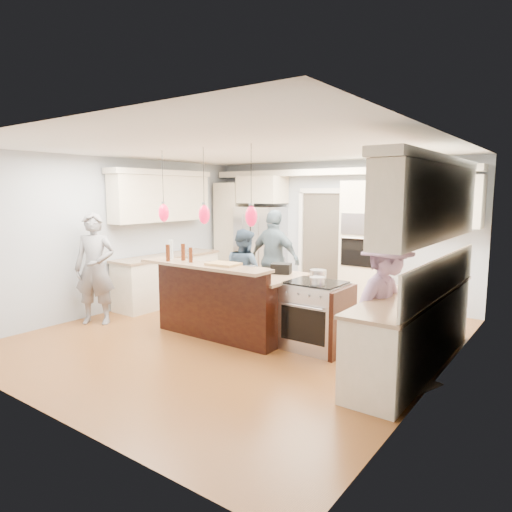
% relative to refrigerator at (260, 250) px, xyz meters
% --- Properties ---
extents(ground_plane, '(6.00, 6.00, 0.00)m').
position_rel_refrigerator_xyz_m(ground_plane, '(1.55, -2.64, -0.90)').
color(ground_plane, '#A3612C').
rests_on(ground_plane, ground).
extents(room_shell, '(5.54, 6.04, 2.72)m').
position_rel_refrigerator_xyz_m(room_shell, '(1.55, -2.64, 0.92)').
color(room_shell, '#B2BCC6').
rests_on(room_shell, ground).
extents(refrigerator, '(0.90, 0.70, 1.80)m').
position_rel_refrigerator_xyz_m(refrigerator, '(0.00, 0.00, 0.00)').
color(refrigerator, '#B7B7BC').
rests_on(refrigerator, ground).
extents(oven_column, '(0.72, 0.69, 2.30)m').
position_rel_refrigerator_xyz_m(oven_column, '(2.30, 0.03, 0.25)').
color(oven_column, '#F5E4C7').
rests_on(oven_column, ground).
extents(back_upper_cabinets, '(5.30, 0.61, 2.54)m').
position_rel_refrigerator_xyz_m(back_upper_cabinets, '(0.80, 0.12, 0.77)').
color(back_upper_cabinets, '#F5E4C7').
rests_on(back_upper_cabinets, ground).
extents(right_counter_run, '(0.64, 3.10, 2.51)m').
position_rel_refrigerator_xyz_m(right_counter_run, '(3.99, -2.34, 0.16)').
color(right_counter_run, '#F5E4C7').
rests_on(right_counter_run, ground).
extents(left_cabinets, '(0.64, 2.30, 2.51)m').
position_rel_refrigerator_xyz_m(left_cabinets, '(-0.89, -1.84, 0.16)').
color(left_cabinets, '#F5E4C7').
rests_on(left_cabinets, ground).
extents(kitchen_island, '(2.10, 1.46, 1.12)m').
position_rel_refrigerator_xyz_m(kitchen_island, '(1.30, -2.57, -0.42)').
color(kitchen_island, black).
rests_on(kitchen_island, ground).
extents(island_range, '(0.82, 0.71, 0.92)m').
position_rel_refrigerator_xyz_m(island_range, '(2.71, -2.49, -0.44)').
color(island_range, '#B7B7BC').
rests_on(island_range, ground).
extents(pendant_lights, '(1.75, 0.15, 1.03)m').
position_rel_refrigerator_xyz_m(pendant_lights, '(1.30, -3.15, 0.90)').
color(pendant_lights, black).
rests_on(pendant_lights, ground).
extents(person_bar_end, '(0.78, 0.71, 1.79)m').
position_rel_refrigerator_xyz_m(person_bar_end, '(-0.75, -3.49, -0.01)').
color(person_bar_end, slate).
rests_on(person_bar_end, ground).
extents(person_far_left, '(0.87, 0.78, 1.50)m').
position_rel_refrigerator_xyz_m(person_far_left, '(0.95, -1.79, -0.15)').
color(person_far_left, '#2D4158').
rests_on(person_far_left, ground).
extents(person_far_right, '(1.08, 0.51, 1.80)m').
position_rel_refrigerator_xyz_m(person_far_right, '(1.05, -1.04, -0.00)').
color(person_far_right, slate).
rests_on(person_far_right, ground).
extents(person_range_side, '(0.81, 1.16, 1.63)m').
position_rel_refrigerator_xyz_m(person_range_side, '(3.76, -2.81, -0.08)').
color(person_range_side, '#9D79A3').
rests_on(person_range_side, ground).
extents(floor_rug, '(0.92, 1.11, 0.01)m').
position_rel_refrigerator_xyz_m(floor_rug, '(3.95, -3.06, -0.89)').
color(floor_rug, '#876949').
rests_on(floor_rug, ground).
extents(water_bottle, '(0.08, 0.08, 0.29)m').
position_rel_refrigerator_xyz_m(water_bottle, '(0.60, -3.12, 0.36)').
color(water_bottle, silver).
rests_on(water_bottle, kitchen_island).
extents(beer_bottle_a, '(0.08, 0.08, 0.24)m').
position_rel_refrigerator_xyz_m(beer_bottle_a, '(0.84, -3.11, 0.34)').
color(beer_bottle_a, '#4F210E').
rests_on(beer_bottle_a, kitchen_island).
extents(beer_bottle_b, '(0.07, 0.07, 0.24)m').
position_rel_refrigerator_xyz_m(beer_bottle_b, '(0.72, -3.29, 0.34)').
color(beer_bottle_b, '#4F210E').
rests_on(beer_bottle_b, kitchen_island).
extents(beer_bottle_c, '(0.07, 0.07, 0.21)m').
position_rel_refrigerator_xyz_m(beer_bottle_c, '(1.06, -3.18, 0.33)').
color(beer_bottle_c, '#4F210E').
rests_on(beer_bottle_c, kitchen_island).
extents(drink_can, '(0.08, 0.08, 0.14)m').
position_rel_refrigerator_xyz_m(drink_can, '(1.03, -3.16, 0.29)').
color(drink_can, '#B7B7BC').
rests_on(drink_can, kitchen_island).
extents(cutting_board, '(0.44, 0.33, 0.03)m').
position_rel_refrigerator_xyz_m(cutting_board, '(1.60, -3.11, 0.24)').
color(cutting_board, tan).
rests_on(cutting_board, kitchen_island).
extents(pot_large, '(0.23, 0.23, 0.13)m').
position_rel_refrigerator_xyz_m(pot_large, '(2.62, -2.33, 0.09)').
color(pot_large, '#B7B7BC').
rests_on(pot_large, island_range).
extents(pot_small, '(0.20, 0.20, 0.10)m').
position_rel_refrigerator_xyz_m(pot_small, '(2.79, -2.65, 0.07)').
color(pot_small, '#B7B7BC').
rests_on(pot_small, island_range).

